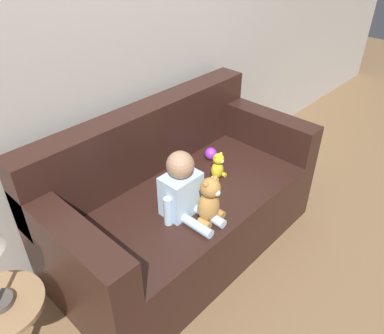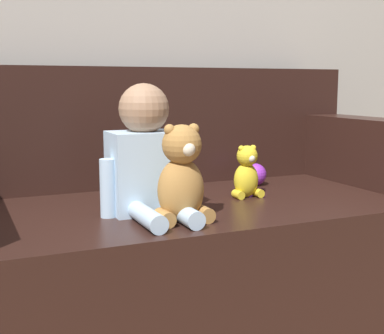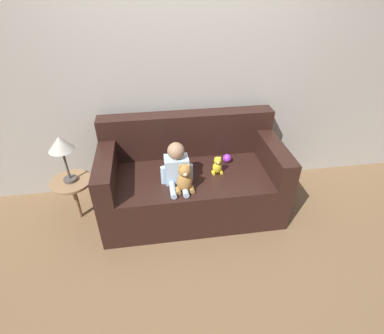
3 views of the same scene
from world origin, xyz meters
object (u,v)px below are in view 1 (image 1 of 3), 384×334
(couch, at_px, (180,203))
(person_baby, at_px, (183,189))
(plush_toy_side, at_px, (218,167))
(teddy_bear_brown, at_px, (209,201))
(toy_ball, at_px, (211,154))

(couch, distance_m, person_baby, 0.38)
(person_baby, bearing_deg, plush_toy_side, 10.42)
(teddy_bear_brown, distance_m, plush_toy_side, 0.40)
(person_baby, bearing_deg, teddy_bear_brown, -70.75)
(plush_toy_side, distance_m, toy_ball, 0.23)
(plush_toy_side, height_order, toy_ball, plush_toy_side)
(person_baby, relative_size, teddy_bear_brown, 1.40)
(teddy_bear_brown, bearing_deg, person_baby, 109.25)
(person_baby, xyz_separation_m, toy_ball, (0.53, 0.25, -0.12))
(teddy_bear_brown, relative_size, plush_toy_side, 1.54)
(toy_ball, bearing_deg, teddy_bear_brown, -140.27)
(couch, bearing_deg, toy_ball, 9.56)
(person_baby, xyz_separation_m, teddy_bear_brown, (0.05, -0.15, -0.03))
(toy_ball, bearing_deg, couch, -170.44)
(couch, xyz_separation_m, plush_toy_side, (0.23, -0.11, 0.22))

